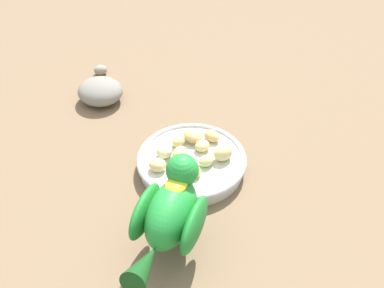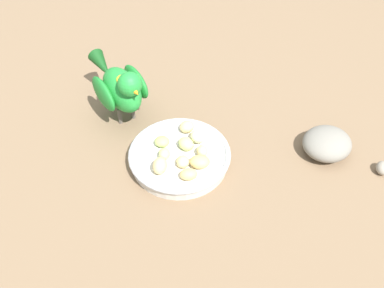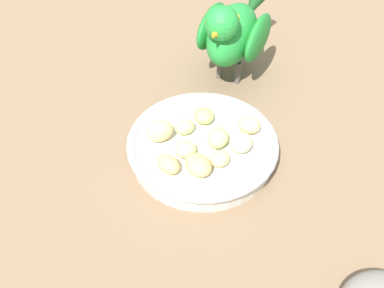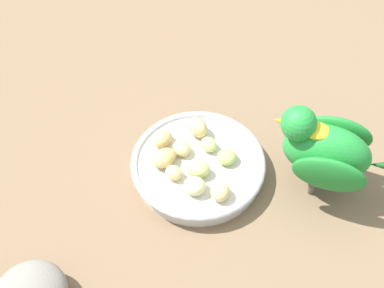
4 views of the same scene
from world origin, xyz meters
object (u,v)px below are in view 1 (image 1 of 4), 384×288
Objects in this scene: apple_piece_4 at (223,153)px; apple_piece_8 at (158,165)px; rock_large at (100,91)px; apple_piece_6 at (178,141)px; apple_piece_1 at (206,161)px; parrot at (170,213)px; apple_piece_7 at (192,136)px; feeding_bowl at (192,162)px; apple_piece_3 at (163,152)px; apple_piece_9 at (212,136)px; apple_piece_5 at (193,171)px; apple_piece_2 at (202,146)px; apple_piece_0 at (181,154)px; pebble_0 at (101,70)px.

apple_piece_8 is (0.09, -0.08, -0.00)m from apple_piece_4.
apple_piece_8 is 0.31× the size of rock_large.
rock_large is at bearing -102.56° from apple_piece_6.
parrot reaches higher than apple_piece_1.
feeding_bowl is at bearing 31.45° from apple_piece_7.
apple_piece_3 reaches higher than apple_piece_6.
apple_piece_9 is at bearing 162.44° from apple_piece_8.
apple_piece_1 is at bearing 170.46° from apple_piece_5.
apple_piece_6 is 0.22m from parrot.
apple_piece_1 is 0.97× the size of apple_piece_2.
apple_piece_7 is 0.24m from parrot.
apple_piece_0 is 0.39m from pebble_0.
apple_piece_2 is 0.90× the size of apple_piece_3.
parrot is (0.23, 0.07, 0.05)m from apple_piece_9.
apple_piece_5 is at bearing -9.54° from apple_piece_1.
apple_piece_0 is 0.05m from apple_piece_8.
apple_piece_6 and apple_piece_9 have the same top height.
apple_piece_0 is 1.15× the size of apple_piece_5.
apple_piece_4 is 1.18× the size of pebble_0.
apple_piece_6 is at bearing -81.73° from apple_piece_4.
apple_piece_7 is (-0.01, -0.03, 0.00)m from apple_piece_2.
apple_piece_9 is at bearing 2.97° from parrot.
apple_piece_5 is 0.10m from apple_piece_9.
pebble_0 is at bearing -119.34° from apple_piece_3.
apple_piece_0 is 0.04m from apple_piece_6.
apple_piece_9 is 0.15× the size of parrot.
apple_piece_7 reaches higher than apple_piece_1.
rock_large reaches higher than apple_piece_8.
apple_piece_0 is 0.05m from apple_piece_5.
apple_piece_7 reaches higher than apple_piece_2.
pebble_0 is at bearing -113.07° from feeding_bowl.
rock_large is (-0.06, -0.25, -0.01)m from apple_piece_6.
apple_piece_0 is at bearing 159.08° from apple_piece_8.
apple_piece_2 is 0.13× the size of parrot.
apple_piece_3 is 1.03× the size of apple_piece_8.
parrot is at bearing 7.08° from apple_piece_4.
feeding_bowl is 0.07m from apple_piece_8.
apple_piece_9 is 0.25m from parrot.
apple_piece_5 reaches higher than feeding_bowl.
rock_large reaches higher than feeding_bowl.
apple_piece_2 is at bearing -91.45° from apple_piece_4.
apple_piece_1 and apple_piece_6 have the same top height.
apple_piece_7 is (-0.05, -0.01, 0.00)m from apple_piece_0.
apple_piece_1 is 0.33m from rock_large.
apple_piece_0 is 0.05m from apple_piece_2.
feeding_bowl is 0.05m from apple_piece_5.
rock_large reaches higher than apple_piece_5.
apple_piece_7 is at bearing -54.16° from apple_piece_9.
apple_piece_2 is 0.03m from apple_piece_7.
apple_piece_3 reaches higher than apple_piece_0.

